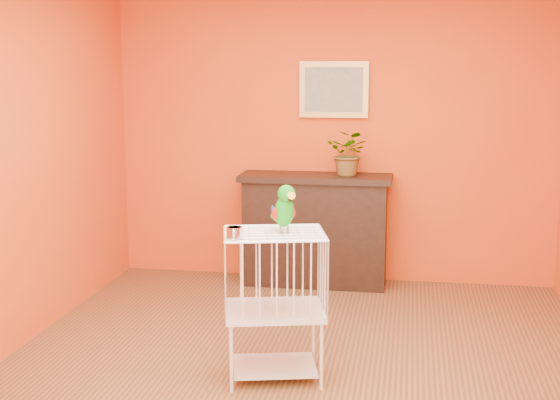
# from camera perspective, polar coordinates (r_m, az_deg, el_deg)

# --- Properties ---
(ground) EXTENTS (4.50, 4.50, 0.00)m
(ground) POSITION_cam_1_polar(r_m,az_deg,el_deg) (5.25, 1.26, -12.23)
(ground) COLOR brown
(ground) RESTS_ON ground
(room_shell) EXTENTS (4.50, 4.50, 4.50)m
(room_shell) POSITION_cam_1_polar(r_m,az_deg,el_deg) (4.88, 1.33, 5.25)
(room_shell) COLOR #D74F14
(room_shell) RESTS_ON ground
(console_cabinet) EXTENTS (1.35, 0.49, 1.00)m
(console_cabinet) POSITION_cam_1_polar(r_m,az_deg,el_deg) (7.04, 2.58, -2.18)
(console_cabinet) COLOR black
(console_cabinet) RESTS_ON ground
(potted_plant) EXTENTS (0.46, 0.49, 0.31)m
(potted_plant) POSITION_cam_1_polar(r_m,az_deg,el_deg) (6.88, 5.06, 3.04)
(potted_plant) COLOR #26722D
(potted_plant) RESTS_ON console_cabinet
(framed_picture) EXTENTS (0.62, 0.04, 0.50)m
(framed_picture) POSITION_cam_1_polar(r_m,az_deg,el_deg) (7.07, 3.96, 8.06)
(framed_picture) COLOR #C39245
(framed_picture) RESTS_ON room_shell
(birdcage) EXTENTS (0.71, 0.61, 0.95)m
(birdcage) POSITION_cam_1_polar(r_m,az_deg,el_deg) (4.96, -0.42, -7.56)
(birdcage) COLOR silver
(birdcage) RESTS_ON ground
(feed_cup) EXTENTS (0.10, 0.10, 0.07)m
(feed_cup) POSITION_cam_1_polar(r_m,az_deg,el_deg) (4.66, -3.35, -2.40)
(feed_cup) COLOR silver
(feed_cup) RESTS_ON birdcage
(parrot) EXTENTS (0.21, 0.26, 0.31)m
(parrot) POSITION_cam_1_polar(r_m,az_deg,el_deg) (4.80, 0.32, -0.60)
(parrot) COLOR #59544C
(parrot) RESTS_ON birdcage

